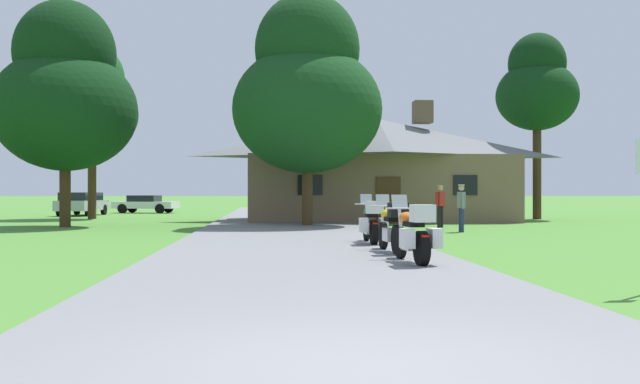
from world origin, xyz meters
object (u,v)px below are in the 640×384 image
at_px(motorcycle_green_farthest_in_row, 371,223).
at_px(tree_left_far, 92,103).
at_px(bystander_red_shirt_near_lodge, 440,204).
at_px(motorcycle_yellow_second_in_row, 392,227).
at_px(tree_left_near, 65,94).
at_px(parked_white_sedan_far_left, 145,204).
at_px(parked_silver_suv_far_left, 82,203).
at_px(bystander_gray_shirt_beside_signpost, 461,205).
at_px(motorcycle_orange_nearest_to_camera, 414,234).
at_px(tree_right_of_lodge, 537,87).
at_px(tree_by_lodge_front, 307,91).

bearing_deg(motorcycle_green_farthest_in_row, tree_left_far, 121.54).
relative_size(bystander_red_shirt_near_lodge, tree_left_far, 0.18).
bearing_deg(motorcycle_yellow_second_in_row, tree_left_near, 125.89).
bearing_deg(motorcycle_green_farthest_in_row, bystander_red_shirt_near_lodge, 66.25).
height_order(motorcycle_green_farthest_in_row, parked_white_sedan_far_left, motorcycle_green_farthest_in_row).
relative_size(motorcycle_yellow_second_in_row, parked_silver_suv_far_left, 0.44).
distance_m(bystander_gray_shirt_beside_signpost, parked_white_sedan_far_left, 28.69).
distance_m(motorcycle_green_farthest_in_row, parked_silver_suv_far_left, 28.87).
bearing_deg(motorcycle_orange_nearest_to_camera, bystander_red_shirt_near_lodge, 69.29).
distance_m(tree_right_of_lodge, tree_left_far, 23.46).
relative_size(tree_left_near, tree_right_of_lodge, 0.94).
bearing_deg(motorcycle_yellow_second_in_row, tree_by_lodge_front, 91.96).
distance_m(motorcycle_orange_nearest_to_camera, tree_left_far, 28.32).
bearing_deg(tree_right_of_lodge, tree_left_far, 174.95).
xyz_separation_m(motorcycle_green_farthest_in_row, tree_right_of_lodge, (11.31, 17.68, 6.32)).
height_order(bystander_red_shirt_near_lodge, parked_silver_suv_far_left, bystander_red_shirt_near_lodge).
distance_m(motorcycle_green_farthest_in_row, tree_right_of_lodge, 21.91).
xyz_separation_m(tree_left_near, tree_by_lodge_front, (9.79, -0.37, 0.13)).
bearing_deg(tree_left_far, bystander_gray_shirt_beside_signpost, -40.48).
height_order(motorcycle_green_farthest_in_row, tree_right_of_lodge, tree_right_of_lodge).
bearing_deg(bystander_red_shirt_near_lodge, tree_by_lodge_front, -55.65).
height_order(motorcycle_orange_nearest_to_camera, parked_silver_suv_far_left, parked_silver_suv_far_left).
height_order(bystander_gray_shirt_beside_signpost, tree_left_near, tree_left_near).
xyz_separation_m(bystander_red_shirt_near_lodge, bystander_gray_shirt_beside_signpost, (-0.05, -3.29, 0.00)).
height_order(tree_left_near, tree_right_of_lodge, tree_right_of_lodge).
height_order(tree_left_near, parked_silver_suv_far_left, tree_left_near).
distance_m(bystander_red_shirt_near_lodge, parked_white_sedan_far_left, 25.99).
relative_size(bystander_red_shirt_near_lodge, bystander_gray_shirt_beside_signpost, 1.00).
distance_m(bystander_gray_shirt_beside_signpost, tree_left_near, 16.35).
relative_size(motorcycle_green_farthest_in_row, parked_white_sedan_far_left, 0.46).
distance_m(motorcycle_orange_nearest_to_camera, tree_by_lodge_front, 16.46).
bearing_deg(parked_white_sedan_far_left, tree_left_far, -173.81).
relative_size(motorcycle_orange_nearest_to_camera, bystander_gray_shirt_beside_signpost, 1.24).
relative_size(motorcycle_yellow_second_in_row, tree_by_lodge_front, 0.22).
distance_m(tree_left_near, parked_silver_suv_far_left, 15.49).
bearing_deg(parked_silver_suv_far_left, bystander_gray_shirt_beside_signpost, -41.89).
xyz_separation_m(motorcycle_yellow_second_in_row, parked_silver_suv_far_left, (-14.06, 27.96, 0.16)).
distance_m(tree_by_lodge_front, tree_left_far, 14.37).
distance_m(tree_by_lodge_front, parked_white_sedan_far_left, 22.82).
distance_m(motorcycle_green_farthest_in_row, tree_left_far, 23.78).
xyz_separation_m(motorcycle_yellow_second_in_row, motorcycle_green_farthest_in_row, (-0.07, 2.71, -0.01)).
relative_size(motorcycle_green_farthest_in_row, parked_silver_suv_far_left, 0.44).
distance_m(motorcycle_green_farthest_in_row, bystander_red_shirt_near_lodge, 10.16).
bearing_deg(tree_right_of_lodge, parked_white_sedan_far_left, 150.48).
relative_size(tree_right_of_lodge, tree_by_lodge_front, 1.02).
bearing_deg(motorcycle_yellow_second_in_row, parked_silver_suv_far_left, 113.41).
bearing_deg(parked_white_sedan_far_left, bystander_gray_shirt_beside_signpost, -136.75).
bearing_deg(motorcycle_yellow_second_in_row, bystander_gray_shirt_beside_signpost, 62.08).
distance_m(motorcycle_yellow_second_in_row, parked_white_sedan_far_left, 34.90).
bearing_deg(motorcycle_green_farthest_in_row, tree_right_of_lodge, 57.54).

